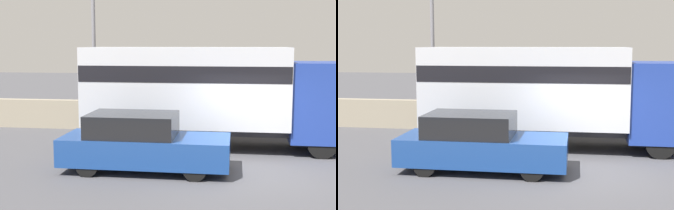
{
  "view_description": "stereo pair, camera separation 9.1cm",
  "coord_description": "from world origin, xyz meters",
  "views": [
    {
      "loc": [
        -0.17,
        -11.88,
        3.28
      ],
      "look_at": [
        -2.11,
        1.32,
        1.55
      ],
      "focal_mm": 50.0,
      "sensor_mm": 36.0,
      "label": 1
    },
    {
      "loc": [
        -0.08,
        -11.86,
        3.28
      ],
      "look_at": [
        -2.11,
        1.32,
        1.55
      ],
      "focal_mm": 50.0,
      "sensor_mm": 36.0,
      "label": 2
    }
  ],
  "objects": [
    {
      "name": "car_hatchback",
      "position": [
        -2.57,
        -0.17,
        0.74
      ],
      "size": [
        4.34,
        1.73,
        1.51
      ],
      "color": "navy",
      "rests_on": "ground_plane"
    },
    {
      "name": "street_lamp",
      "position": [
        -5.39,
        4.86,
        3.68
      ],
      "size": [
        0.56,
        0.28,
        6.28
      ],
      "color": "slate",
      "rests_on": "ground_plane"
    },
    {
      "name": "stone_wall_backdrop",
      "position": [
        0.0,
        5.53,
        0.56
      ],
      "size": [
        60.0,
        0.35,
        1.12
      ],
      "color": "gray",
      "rests_on": "ground_plane"
    },
    {
      "name": "box_truck",
      "position": [
        -1.06,
        2.8,
        1.88
      ],
      "size": [
        8.13,
        2.39,
        3.19
      ],
      "color": "navy",
      "rests_on": "ground_plane"
    },
    {
      "name": "ground_plane",
      "position": [
        0.0,
        0.0,
        0.0
      ],
      "size": [
        80.0,
        80.0,
        0.0
      ],
      "primitive_type": "plane",
      "color": "#47474C"
    }
  ]
}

